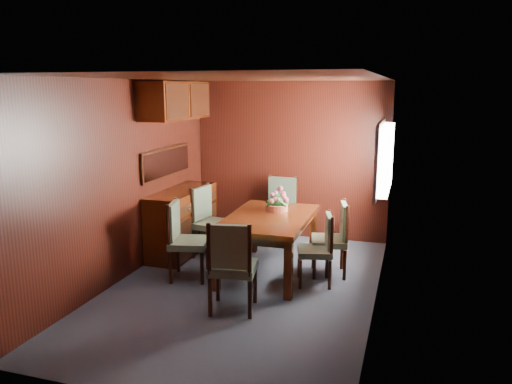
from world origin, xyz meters
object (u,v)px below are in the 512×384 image
(chair_left_near, at_px, (183,236))
(flower_centerpiece, at_px, (277,200))
(dining_table, at_px, (269,224))
(chair_right_near, at_px, (320,245))
(chair_head, at_px, (232,262))
(sideboard, at_px, (183,221))

(chair_left_near, xyz_separation_m, flower_centerpiece, (0.97, 0.76, 0.35))
(chair_left_near, height_order, flower_centerpiece, flower_centerpiece)
(dining_table, bearing_deg, chair_right_near, -13.69)
(chair_head, bearing_deg, dining_table, 77.82)
(sideboard, height_order, chair_head, chair_head)
(sideboard, distance_m, chair_right_near, 2.16)
(flower_centerpiece, bearing_deg, chair_left_near, -142.11)
(dining_table, height_order, chair_head, chair_head)
(sideboard, xyz_separation_m, chair_right_near, (2.07, -0.59, 0.03))
(flower_centerpiece, bearing_deg, chair_head, -92.84)
(sideboard, distance_m, dining_table, 1.47)
(chair_head, bearing_deg, sideboard, 119.26)
(chair_right_near, bearing_deg, flower_centerpiece, 41.21)
(chair_right_near, xyz_separation_m, chair_head, (-0.72, -1.06, 0.07))
(chair_right_near, distance_m, flower_centerpiece, 0.88)
(dining_table, xyz_separation_m, chair_left_near, (-0.95, -0.49, -0.10))
(dining_table, xyz_separation_m, chair_right_near, (0.68, -0.16, -0.16))
(sideboard, xyz_separation_m, chair_left_near, (0.45, -0.91, 0.09))
(chair_head, height_order, flower_centerpiece, flower_centerpiece)
(dining_table, distance_m, chair_head, 1.22)
(dining_table, relative_size, chair_left_near, 1.64)
(chair_left_near, relative_size, flower_centerpiece, 3.16)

